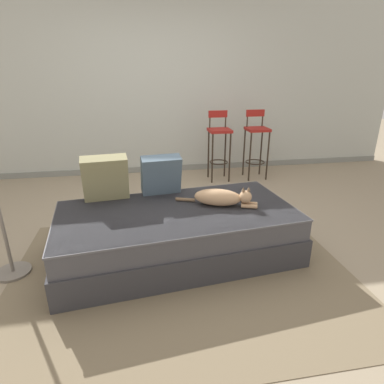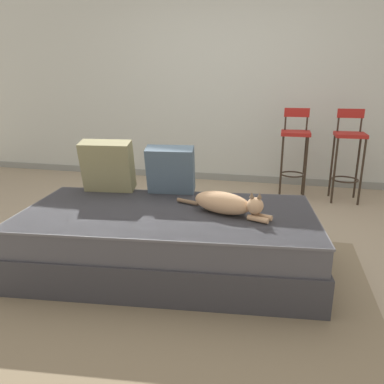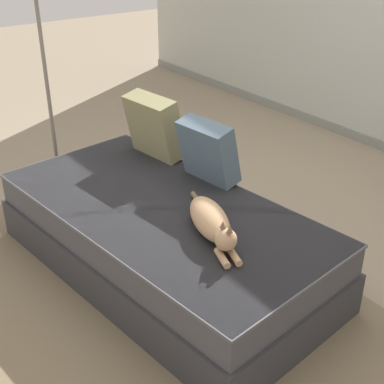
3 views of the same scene
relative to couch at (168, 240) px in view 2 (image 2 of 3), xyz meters
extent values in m
plane|color=gray|center=(0.00, 0.40, -0.23)|extent=(16.00, 16.00, 0.00)
cube|color=#B7BCB2|center=(0.00, 2.65, 1.07)|extent=(8.00, 0.10, 2.60)
cube|color=gray|center=(0.00, 2.60, -0.18)|extent=(8.00, 0.02, 0.09)
cube|color=#75664C|center=(0.00, -0.30, -0.22)|extent=(2.76, 2.13, 0.01)
cube|color=#353539|center=(0.00, 0.00, -0.10)|extent=(2.16, 1.25, 0.25)
cube|color=#47474C|center=(0.00, 0.00, 0.12)|extent=(2.12, 1.21, 0.19)
cube|color=#525257|center=(0.00, 0.00, 0.21)|extent=(2.13, 1.22, 0.02)
cube|color=#847F56|center=(-0.61, 0.35, 0.43)|extent=(0.43, 0.27, 0.43)
cube|color=#4C6070|center=(-0.10, 0.41, 0.41)|extent=(0.39, 0.26, 0.39)
ellipsoid|color=tan|center=(0.37, 0.05, 0.29)|extent=(0.45, 0.30, 0.15)
sphere|color=tan|center=(0.60, -0.03, 0.31)|extent=(0.11, 0.11, 0.11)
cone|color=brown|center=(0.58, -0.03, 0.39)|extent=(0.03, 0.03, 0.04)
cone|color=brown|center=(0.63, -0.03, 0.39)|extent=(0.03, 0.03, 0.04)
cylinder|color=tan|center=(0.63, -0.07, 0.24)|extent=(0.14, 0.08, 0.04)
cylinder|color=tan|center=(0.65, -0.02, 0.24)|extent=(0.14, 0.08, 0.04)
cylinder|color=brown|center=(0.10, 0.18, 0.24)|extent=(0.18, 0.09, 0.03)
cylinder|color=#2D2319|center=(0.76, 1.89, 0.14)|extent=(0.02, 0.02, 0.73)
cylinder|color=#2D2319|center=(1.02, 1.89, 0.14)|extent=(0.02, 0.02, 0.73)
cylinder|color=#2D2319|center=(0.76, 2.15, 0.14)|extent=(0.02, 0.02, 0.73)
cylinder|color=#2D2319|center=(1.02, 2.15, 0.14)|extent=(0.02, 0.02, 0.73)
torus|color=#2D2319|center=(0.89, 2.02, 0.05)|extent=(0.28, 0.28, 0.02)
cube|color=maroon|center=(0.89, 2.02, 0.52)|extent=(0.32, 0.32, 0.04)
cylinder|color=#2D2319|center=(0.77, 2.15, 0.62)|extent=(0.02, 0.02, 0.24)
cylinder|color=#2D2319|center=(1.01, 2.15, 0.62)|extent=(0.02, 0.02, 0.24)
cube|color=maroon|center=(0.89, 2.15, 0.74)|extent=(0.28, 0.03, 0.10)
cylinder|color=#2D2319|center=(1.33, 1.88, 0.14)|extent=(0.02, 0.02, 0.73)
cylinder|color=#2D2319|center=(1.60, 1.88, 0.14)|extent=(0.02, 0.02, 0.73)
cylinder|color=#2D2319|center=(1.33, 2.16, 0.14)|extent=(0.02, 0.02, 0.73)
cylinder|color=#2D2319|center=(1.60, 2.16, 0.14)|extent=(0.02, 0.02, 0.73)
torus|color=#2D2319|center=(1.47, 2.02, 0.02)|extent=(0.30, 0.30, 0.02)
cube|color=maroon|center=(1.47, 2.02, 0.52)|extent=(0.32, 0.32, 0.04)
cylinder|color=#2D2319|center=(1.35, 2.15, 0.62)|extent=(0.02, 0.02, 0.24)
cylinder|color=#2D2319|center=(1.59, 2.15, 0.62)|extent=(0.02, 0.02, 0.24)
cube|color=maroon|center=(1.47, 2.15, 0.74)|extent=(0.28, 0.03, 0.10)
cylinder|color=slate|center=(-1.38, -0.06, -0.21)|extent=(0.28, 0.28, 0.02)
camera|label=1|loc=(-0.30, -2.52, 1.36)|focal=30.00mm
camera|label=2|loc=(0.74, -2.36, 1.09)|focal=35.00mm
camera|label=3|loc=(2.23, -1.44, 1.72)|focal=50.00mm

